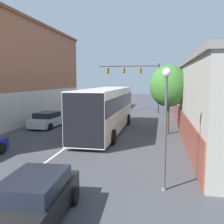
# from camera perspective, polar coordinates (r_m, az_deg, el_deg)

# --- Properties ---
(lane_center_line) EXTENTS (0.14, 46.82, 0.01)m
(lane_center_line) POSITION_cam_1_polar(r_m,az_deg,el_deg) (22.20, -4.98, -4.11)
(lane_center_line) COLOR silver
(lane_center_line) RESTS_ON ground_plane
(bus) EXTENTS (3.03, 12.74, 3.59)m
(bus) POSITION_cam_1_polar(r_m,az_deg,el_deg) (21.31, -1.28, 0.91)
(bus) COLOR silver
(bus) RESTS_ON ground_plane
(hatchback_foreground) EXTENTS (2.17, 4.63, 1.40)m
(hatchback_foreground) POSITION_cam_1_polar(r_m,az_deg,el_deg) (8.47, -17.02, -18.32)
(hatchback_foreground) COLOR black
(hatchback_foreground) RESTS_ON ground_plane
(parked_car_left_mid) EXTENTS (2.35, 4.55, 1.40)m
(parked_car_left_mid) POSITION_cam_1_polar(r_m,az_deg,el_deg) (24.53, -13.73, -1.65)
(parked_car_left_mid) COLOR silver
(parked_car_left_mid) RESTS_ON ground_plane
(traffic_signal_gantry) EXTENTS (7.91, 0.36, 6.38)m
(traffic_signal_gantry) POSITION_cam_1_polar(r_m,az_deg,el_deg) (34.52, 5.76, 7.72)
(traffic_signal_gantry) COLOR #333338
(traffic_signal_gantry) RESTS_ON ground_plane
(street_lamp) EXTENTS (0.32, 0.32, 4.69)m
(street_lamp) POSITION_cam_1_polar(r_m,az_deg,el_deg) (10.06, 11.59, -1.66)
(street_lamp) COLOR #47474C
(street_lamp) RESTS_ON ground_plane
(street_tree_near) EXTENTS (2.99, 2.69, 5.45)m
(street_tree_near) POSITION_cam_1_polar(r_m,az_deg,el_deg) (21.03, 12.27, 5.54)
(street_tree_near) COLOR #4C3823
(street_tree_near) RESTS_ON ground_plane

